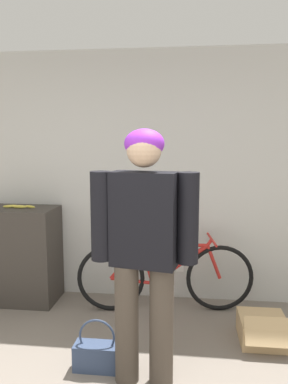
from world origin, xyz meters
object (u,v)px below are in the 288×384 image
banana (19,206)px  person (144,242)px  handbag (97,355)px  bicycle (165,276)px  cardboard_box (263,329)px

banana → person: bearing=-39.7°
banana → handbag: size_ratio=0.91×
banana → bicycle: bearing=-2.7°
bicycle → banana: size_ratio=4.87×
person → handbag: bearing=175.9°
person → bicycle: size_ratio=1.02×
person → bicycle: 1.30m
banana → handbag: bearing=-45.7°
cardboard_box → handbag: bearing=-157.0°
banana → cardboard_box: bearing=-13.0°
cardboard_box → banana: bearing=167.0°
person → bicycle: person is taller
banana → cardboard_box: (2.37, -0.55, -0.91)m
cardboard_box → person: bearing=-145.5°
handbag → cardboard_box: handbag is taller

